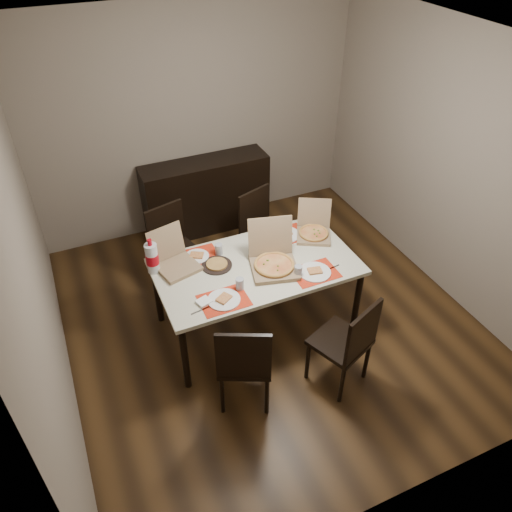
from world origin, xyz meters
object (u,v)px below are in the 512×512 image
at_px(chair_near_right, 348,341).
at_px(pizza_box_center, 273,262).
at_px(sideboard, 206,195).
at_px(dining_table, 256,271).
at_px(chair_far_left, 173,245).
at_px(dip_bowl, 260,250).
at_px(chair_near_left, 244,361).
at_px(soda_bottle, 152,258).
at_px(chair_far_right, 261,228).

relative_size(chair_near_right, pizza_box_center, 1.76).
xyz_separation_m(sideboard, dining_table, (-0.14, -1.80, 0.23)).
height_order(chair_far_left, dip_bowl, chair_far_left).
height_order(sideboard, dining_table, sideboard).
bearing_deg(chair_far_left, chair_near_left, -87.38).
relative_size(dining_table, chair_near_right, 1.94).
distance_m(chair_near_right, dip_bowl, 1.17).
xyz_separation_m(chair_far_left, dip_bowl, (0.64, -0.74, 0.25)).
relative_size(pizza_box_center, soda_bottle, 1.55).
height_order(chair_near_left, dip_bowl, chair_near_left).
relative_size(chair_near_left, chair_far_left, 1.00).
relative_size(dining_table, dip_bowl, 14.51).
relative_size(dining_table, soda_bottle, 5.29).
bearing_deg(chair_far_left, dip_bowl, -49.22).
xyz_separation_m(pizza_box_center, dip_bowl, (-0.01, 0.25, -0.05)).
xyz_separation_m(chair_far_left, pizza_box_center, (0.66, -1.00, 0.30)).
relative_size(sideboard, chair_far_right, 1.61).
distance_m(chair_near_left, chair_far_left, 1.70).
relative_size(dining_table, chair_near_left, 1.94).
xyz_separation_m(sideboard, chair_near_left, (-0.59, -2.59, 0.06)).
bearing_deg(soda_bottle, sideboard, 56.54).
relative_size(sideboard, chair_far_left, 1.61).
relative_size(chair_far_left, soda_bottle, 2.73).
xyz_separation_m(chair_near_right, dip_bowl, (-0.29, 1.11, 0.25)).
height_order(sideboard, chair_near_left, chair_near_left).
bearing_deg(dip_bowl, chair_far_right, 64.62).
xyz_separation_m(sideboard, chair_far_right, (0.28, -0.98, 0.06)).
relative_size(chair_far_left, pizza_box_center, 1.76).
bearing_deg(dining_table, chair_far_right, 62.52).
xyz_separation_m(dining_table, soda_bottle, (-0.86, 0.29, 0.21)).
height_order(chair_near_left, pizza_box_center, pizza_box_center).
xyz_separation_m(pizza_box_center, soda_bottle, (-0.99, 0.38, 0.08)).
distance_m(dining_table, pizza_box_center, 0.20).
height_order(sideboard, chair_far_right, chair_far_right).
xyz_separation_m(chair_near_left, chair_far_left, (-0.08, 1.70, 0.00)).
relative_size(sideboard, chair_near_left, 1.61).
bearing_deg(chair_far_left, dining_table, -59.87).
height_order(dining_table, chair_near_left, chair_near_left).
relative_size(chair_near_left, chair_near_right, 1.00).
bearing_deg(chair_far_right, chair_near_left, -118.54).
xyz_separation_m(dining_table, chair_near_right, (0.40, -0.95, -0.17)).
relative_size(dining_table, pizza_box_center, 3.41).
bearing_deg(dip_bowl, sideboard, 89.00).
bearing_deg(sideboard, dining_table, -94.56).
bearing_deg(chair_near_right, chair_far_left, 116.67).
bearing_deg(chair_near_right, sideboard, 95.40).
xyz_separation_m(chair_near_right, pizza_box_center, (-0.27, 0.85, 0.30)).
height_order(chair_far_left, chair_far_right, same).
distance_m(dip_bowl, soda_bottle, 0.99).
height_order(dining_table, chair_far_right, chair_far_right).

